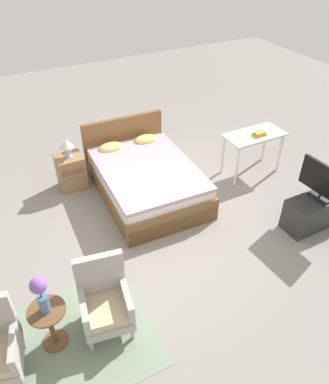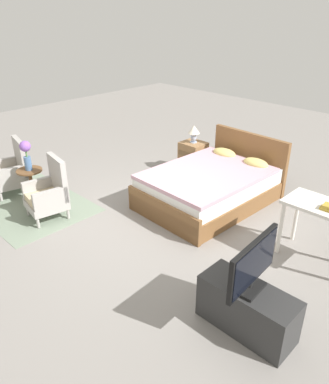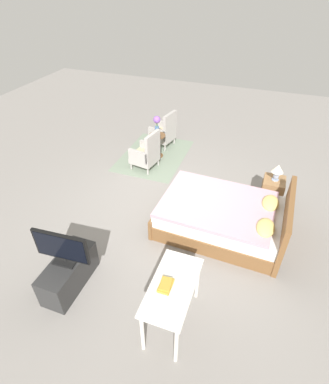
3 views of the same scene
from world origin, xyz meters
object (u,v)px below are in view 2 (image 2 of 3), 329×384
at_px(armchair_by_window_right, 49,194).
at_px(side_table, 31,182).
at_px(bed, 212,185).
at_px(armchair_by_window_left, 13,172).
at_px(nightstand, 193,157).
at_px(tv_stand, 247,309).
at_px(flower_vase, 26,152).
at_px(tv_flatscreen, 253,265).
at_px(vanity_desk, 328,216).
at_px(table_lamp, 194,131).

bearing_deg(armchair_by_window_right, side_table, 177.07).
height_order(bed, side_table, bed).
bearing_deg(bed, armchair_by_window_left, -141.94).
height_order(nightstand, tv_stand, nightstand).
relative_size(bed, flower_vase, 4.62).
bearing_deg(tv_flatscreen, nightstand, 138.26).
distance_m(armchair_by_window_right, flower_vase, 0.78).
height_order(side_table, nightstand, nightstand).
distance_m(flower_vase, vanity_desk, 4.39).
height_order(table_lamp, tv_flatscreen, tv_flatscreen).
bearing_deg(armchair_by_window_left, tv_stand, 2.26).
relative_size(tv_flatscreen, vanity_desk, 0.77).
relative_size(nightstand, table_lamp, 1.81).
bearing_deg(nightstand, side_table, -110.31).
distance_m(side_table, flower_vase, 0.51).
relative_size(armchair_by_window_left, armchair_by_window_right, 1.00).
relative_size(armchair_by_window_right, flower_vase, 1.93).
height_order(flower_vase, tv_flatscreen, flower_vase).
height_order(flower_vase, tv_stand, flower_vase).
height_order(armchair_by_window_left, nightstand, armchair_by_window_left).
relative_size(nightstand, tv_stand, 0.62).
distance_m(armchair_by_window_right, table_lamp, 2.88).
height_order(armchair_by_window_left, flower_vase, flower_vase).
xyz_separation_m(armchair_by_window_right, tv_flatscreen, (3.37, 0.18, 0.39)).
height_order(nightstand, tv_flatscreen, tv_flatscreen).
xyz_separation_m(tv_stand, tv_flatscreen, (0.00, 0.00, 0.53)).
bearing_deg(table_lamp, armchair_by_window_left, -119.82).
bearing_deg(armchair_by_window_right, tv_flatscreen, 3.05).
bearing_deg(tv_flatscreen, armchair_by_window_left, -177.74).
distance_m(armchair_by_window_right, nightstand, 2.85).
bearing_deg(tv_stand, table_lamp, 138.23).
distance_m(table_lamp, tv_flatscreen, 3.96).
xyz_separation_m(armchair_by_window_left, side_table, (0.58, 0.03, -0.02)).
bearing_deg(armchair_by_window_left, armchair_by_window_right, 0.03).
relative_size(bed, side_table, 3.81).
relative_size(armchair_by_window_left, side_table, 1.59).
distance_m(nightstand, vanity_desk, 3.19).
bearing_deg(table_lamp, vanity_desk, -19.06).
bearing_deg(table_lamp, flower_vase, -110.31).
bearing_deg(side_table, armchair_by_window_left, -176.91).
bearing_deg(armchair_by_window_left, table_lamp, 60.18).
xyz_separation_m(armchair_by_window_left, tv_stand, (4.56, 0.18, -0.14)).
relative_size(armchair_by_window_right, table_lamp, 2.79).
height_order(armchair_by_window_left, vanity_desk, armchair_by_window_left).
xyz_separation_m(bed, vanity_desk, (1.96, -0.29, 0.35)).
bearing_deg(armchair_by_window_left, side_table, 3.09).
bearing_deg(table_lamp, tv_stand, -41.77).
bearing_deg(flower_vase, armchair_by_window_right, -2.93).
bearing_deg(nightstand, armchair_by_window_right, -98.56).
bearing_deg(side_table, flower_vase, -90.00).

